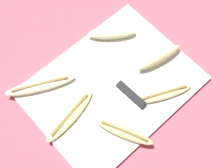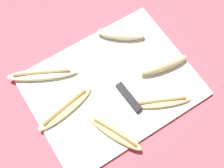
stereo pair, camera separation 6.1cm
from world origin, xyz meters
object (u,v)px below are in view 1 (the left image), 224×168
(banana_spotted_left, at_px, (124,132))
(banana_golden_short, at_px, (70,115))
(banana_ripe_center, at_px, (160,58))
(banana_pale_long, at_px, (40,85))
(banana_bright_far, at_px, (112,33))
(banana_mellow_near, at_px, (164,94))
(knife, at_px, (126,90))

(banana_spotted_left, relative_size, banana_golden_short, 0.85)
(banana_ripe_center, distance_m, banana_pale_long, 0.36)
(banana_pale_long, bearing_deg, banana_ripe_center, -28.28)
(banana_bright_far, distance_m, banana_pale_long, 0.27)
(banana_bright_far, height_order, banana_pale_long, banana_bright_far)
(banana_golden_short, bearing_deg, banana_mellow_near, -28.57)
(banana_spotted_left, distance_m, banana_pale_long, 0.28)
(banana_ripe_center, distance_m, banana_mellow_near, 0.11)
(knife, height_order, banana_mellow_near, same)
(banana_mellow_near, bearing_deg, knife, 131.73)
(banana_ripe_center, xyz_separation_m, banana_golden_short, (-0.31, 0.04, -0.01))
(banana_bright_far, xyz_separation_m, banana_pale_long, (-0.27, 0.01, -0.00))
(knife, height_order, banana_ripe_center, banana_ripe_center)
(banana_ripe_center, height_order, banana_golden_short, banana_ripe_center)
(banana_ripe_center, bearing_deg, banana_pale_long, 151.72)
(banana_bright_far, relative_size, banana_ripe_center, 0.93)
(banana_ripe_center, relative_size, banana_golden_short, 0.80)
(banana_golden_short, bearing_deg, banana_spotted_left, -60.06)
(knife, height_order, banana_spotted_left, banana_spotted_left)
(banana_spotted_left, height_order, banana_pale_long, same)
(knife, bearing_deg, banana_spotted_left, -138.34)
(banana_spotted_left, xyz_separation_m, banana_golden_short, (-0.08, 0.14, -0.00))
(knife, height_order, banana_bright_far, banana_bright_far)
(banana_ripe_center, relative_size, banana_pale_long, 0.77)
(banana_spotted_left, bearing_deg, banana_mellow_near, 2.18)
(banana_spotted_left, relative_size, banana_mellow_near, 0.98)
(banana_ripe_center, bearing_deg, knife, -177.83)
(banana_bright_far, distance_m, banana_spotted_left, 0.32)
(banana_mellow_near, bearing_deg, banana_pale_long, 133.71)
(banana_bright_far, height_order, banana_golden_short, banana_bright_far)
(banana_bright_far, xyz_separation_m, banana_golden_short, (-0.27, -0.12, -0.01))
(banana_bright_far, xyz_separation_m, banana_mellow_near, (-0.02, -0.25, -0.01))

